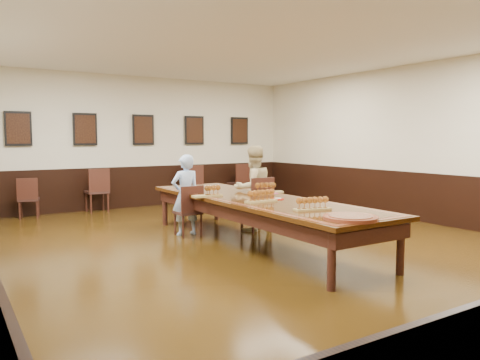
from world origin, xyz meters
TOP-DOWN VIEW (x-y plane):
  - floor at (0.00, 0.00)m, footprint 8.00×10.00m
  - ceiling at (0.00, 0.00)m, footprint 8.00×10.00m
  - wall_back at (0.00, 5.01)m, footprint 8.00×0.02m
  - wall_right at (4.01, 0.00)m, footprint 0.02×10.00m
  - chair_man at (-0.63, 1.20)m, footprint 0.42×0.46m
  - chair_woman at (0.59, 0.87)m, footprint 0.48×0.53m
  - spare_chair_a at (-2.69, 4.62)m, footprint 0.50×0.53m
  - spare_chair_b at (-1.24, 4.68)m, footprint 0.48×0.52m
  - spare_chair_c at (1.17, 4.66)m, footprint 0.54×0.57m
  - spare_chair_d at (2.61, 4.71)m, footprint 0.50×0.54m
  - person_man at (-0.63, 1.29)m, footprint 0.52×0.35m
  - person_woman at (0.59, 0.98)m, footprint 0.80×0.63m
  - pink_phone at (0.60, 0.35)m, footprint 0.09×0.16m
  - wainscoting at (0.00, 0.00)m, footprint 8.00×10.00m
  - conference_table at (0.00, 0.00)m, footprint 1.40×5.00m
  - posters at (0.00, 4.94)m, footprint 6.14×0.04m
  - flight_a at (-0.55, 0.55)m, footprint 0.50×0.16m
  - flight_b at (0.52, 0.44)m, footprint 0.53×0.31m
  - flight_c at (-0.22, -0.44)m, footprint 0.51×0.18m
  - flight_d at (-0.11, -1.45)m, footprint 0.51×0.26m
  - red_plate_grp at (0.17, -0.33)m, footprint 0.19×0.19m
  - carved_platter at (-0.19, -2.21)m, footprint 0.67×0.67m

SIDE VIEW (x-z plane):
  - floor at x=0.00m, z-range -0.02..0.00m
  - spare_chair_a at x=-2.69m, z-range 0.00..0.87m
  - chair_man at x=-0.63m, z-range 0.00..0.89m
  - spare_chair_d at x=2.61m, z-range 0.00..1.00m
  - chair_woman at x=0.59m, z-range 0.00..1.00m
  - wainscoting at x=0.00m, z-range 0.00..1.00m
  - spare_chair_c at x=1.17m, z-range 0.00..1.01m
  - spare_chair_b at x=-1.24m, z-range 0.00..1.01m
  - conference_table at x=0.00m, z-range 0.23..0.99m
  - person_man at x=-0.63m, z-range 0.00..1.41m
  - pink_phone at x=0.60m, z-range 0.75..0.76m
  - red_plate_grp at x=0.17m, z-range 0.75..0.77m
  - carved_platter at x=-0.19m, z-range 0.75..0.80m
  - person_woman at x=0.59m, z-range 0.00..1.56m
  - flight_d at x=-0.11m, z-range 0.74..0.93m
  - flight_a at x=-0.55m, z-range 0.74..0.93m
  - flight_b at x=0.52m, z-range 0.74..0.93m
  - flight_c at x=-0.22m, z-range 0.74..0.93m
  - wall_back at x=0.00m, z-range 0.00..3.20m
  - wall_right at x=4.01m, z-range 0.00..3.20m
  - posters at x=0.00m, z-range 1.53..2.27m
  - ceiling at x=0.00m, z-range 3.20..3.22m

